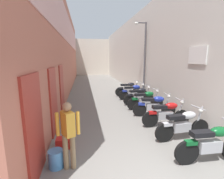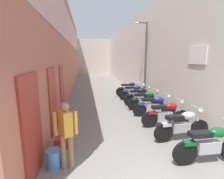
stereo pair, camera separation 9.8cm
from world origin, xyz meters
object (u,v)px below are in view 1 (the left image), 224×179
(motorcycle_seventh, at_px, (133,92))
(street_lamp, at_px, (143,55))
(water_jug_near_door, at_px, (56,159))
(motorcycle_third, at_px, (166,113))
(motorcycle_fourth, at_px, (154,105))
(motorcycle_fifth, at_px, (146,100))
(pedestrian_by_doorway, at_px, (68,131))
(plastic_crate, at_px, (64,143))
(motorcycle_second, at_px, (183,124))
(motorcycle_eighth, at_px, (129,89))
(motorcycle_nearest, at_px, (212,143))
(motorcycle_sixth, at_px, (139,95))

(motorcycle_seventh, distance_m, street_lamp, 2.35)
(water_jug_near_door, bearing_deg, motorcycle_third, 25.50)
(motorcycle_fourth, bearing_deg, motorcycle_fifth, 89.99)
(pedestrian_by_doorway, height_order, plastic_crate, pedestrian_by_doorway)
(motorcycle_second, xyz_separation_m, plastic_crate, (-3.58, 0.16, -0.36))
(water_jug_near_door, bearing_deg, street_lamp, 54.85)
(motorcycle_eighth, height_order, street_lamp, street_lamp)
(motorcycle_nearest, relative_size, motorcycle_second, 1.00)
(motorcycle_second, distance_m, motorcycle_third, 1.04)
(motorcycle_fourth, relative_size, pedestrian_by_doorway, 1.17)
(motorcycle_eighth, relative_size, water_jug_near_door, 4.41)
(motorcycle_eighth, xyz_separation_m, water_jug_near_door, (-3.67, -6.91, -0.29))
(motorcycle_nearest, height_order, water_jug_near_door, motorcycle_nearest)
(motorcycle_fifth, distance_m, pedestrian_by_doorway, 5.18)
(motorcycle_third, bearing_deg, motorcycle_fifth, 90.00)
(motorcycle_seventh, relative_size, plastic_crate, 4.21)
(motorcycle_sixth, relative_size, motorcycle_seventh, 0.99)
(motorcycle_second, height_order, plastic_crate, motorcycle_second)
(motorcycle_fourth, height_order, motorcycle_sixth, same)
(water_jug_near_door, bearing_deg, motorcycle_second, 10.91)
(motorcycle_seventh, bearing_deg, motorcycle_second, -90.00)
(motorcycle_third, distance_m, plastic_crate, 3.70)
(plastic_crate, bearing_deg, motorcycle_nearest, -20.04)
(motorcycle_fourth, xyz_separation_m, street_lamp, (0.70, 3.39, 2.21))
(motorcycle_sixth, xyz_separation_m, plastic_crate, (-3.58, -3.93, -0.36))
(motorcycle_fifth, bearing_deg, street_lamp, 73.52)
(motorcycle_third, bearing_deg, street_lamp, 81.07)
(motorcycle_eighth, bearing_deg, motorcycle_fourth, -90.00)
(motorcycle_sixth, distance_m, street_lamp, 2.71)
(motorcycle_seventh, distance_m, motorcycle_eighth, 1.07)
(motorcycle_second, distance_m, water_jug_near_door, 3.74)
(motorcycle_nearest, height_order, motorcycle_fourth, same)
(motorcycle_second, xyz_separation_m, motorcycle_third, (0.00, 1.04, 0.00))
(motorcycle_second, relative_size, motorcycle_sixth, 1.01)
(motorcycle_fifth, bearing_deg, motorcycle_fourth, -90.01)
(motorcycle_seventh, bearing_deg, motorcycle_eighth, 90.00)
(motorcycle_fifth, xyz_separation_m, water_jug_near_door, (-3.67, -3.83, -0.29))
(motorcycle_third, bearing_deg, motorcycle_eighth, 90.00)
(motorcycle_third, bearing_deg, pedestrian_by_doorway, -151.22)
(motorcycle_second, bearing_deg, motorcycle_fifth, 90.00)
(pedestrian_by_doorway, bearing_deg, motorcycle_second, 13.39)
(water_jug_near_door, bearing_deg, plastic_crate, 84.28)
(motorcycle_sixth, bearing_deg, water_jug_near_door, -127.37)
(motorcycle_eighth, xyz_separation_m, plastic_crate, (-3.58, -6.05, -0.36))
(motorcycle_eighth, height_order, water_jug_near_door, motorcycle_eighth)
(plastic_crate, bearing_deg, motorcycle_fourth, 28.53)
(motorcycle_second, xyz_separation_m, street_lamp, (0.70, 5.49, 2.21))
(motorcycle_third, xyz_separation_m, plastic_crate, (-3.58, -0.88, -0.36))
(motorcycle_third, bearing_deg, motorcycle_second, -90.00)
(motorcycle_fourth, relative_size, motorcycle_sixth, 1.00)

